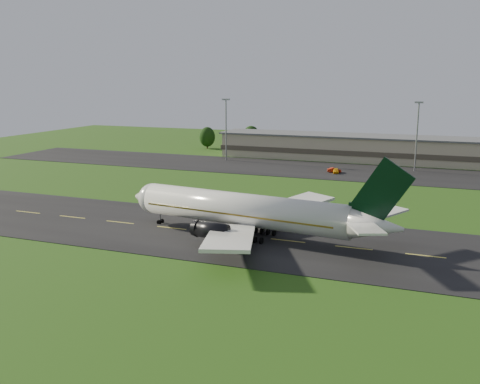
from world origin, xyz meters
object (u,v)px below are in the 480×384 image
(service_vehicle_b, at_px, (334,170))
(light_mast_centre, at_px, (417,128))
(service_vehicle_a, at_px, (336,171))
(terminal, at_px, (423,151))
(light_mast_west, at_px, (226,122))
(airliner, at_px, (247,211))

(service_vehicle_b, bearing_deg, light_mast_centre, -76.10)
(service_vehicle_a, bearing_deg, terminal, 38.81)
(light_mast_west, bearing_deg, service_vehicle_a, -16.77)
(terminal, bearing_deg, light_mast_west, -165.24)
(airliner, xyz_separation_m, light_mast_centre, (23.23, 80.10, 8.08))
(light_mast_centre, height_order, service_vehicle_a, light_mast_centre)
(terminal, height_order, light_mast_west, light_mast_west)
(service_vehicle_a, relative_size, service_vehicle_b, 1.02)
(airliner, height_order, light_mast_west, light_mast_west)
(terminal, bearing_deg, service_vehicle_a, -128.73)
(airliner, height_order, terminal, airliner)
(airliner, height_order, service_vehicle_a, airliner)
(airliner, bearing_deg, terminal, 82.44)
(airliner, relative_size, service_vehicle_a, 12.45)
(light_mast_centre, distance_m, service_vehicle_b, 27.00)
(light_mast_west, relative_size, service_vehicle_a, 4.95)
(light_mast_west, distance_m, light_mast_centre, 60.00)
(light_mast_centre, xyz_separation_m, service_vehicle_a, (-21.00, -11.75, -11.94))
(airliner, relative_size, service_vehicle_b, 12.65)
(light_mast_west, height_order, service_vehicle_b, light_mast_west)
(airliner, distance_m, light_mast_centre, 83.79)
(light_mast_west, height_order, service_vehicle_a, light_mast_west)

